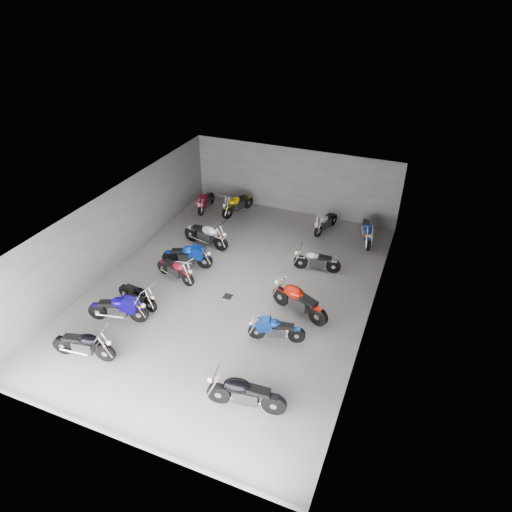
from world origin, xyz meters
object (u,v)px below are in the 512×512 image
(drain_grate, at_px, (228,296))
(motorcycle_right_d, at_px, (299,301))
(motorcycle_left_a, at_px, (84,345))
(motorcycle_back_b, at_px, (237,204))
(motorcycle_left_b, at_px, (118,308))
(motorcycle_left_d, at_px, (176,270))
(motorcycle_left_c, at_px, (138,295))
(motorcycle_back_e, at_px, (326,222))
(motorcycle_right_a, at_px, (245,394))
(motorcycle_right_f, at_px, (317,261))
(motorcycle_left_e, at_px, (188,256))
(motorcycle_right_c, at_px, (276,329))
(motorcycle_left_f, at_px, (206,235))
(motorcycle_back_f, at_px, (367,231))
(motorcycle_back_a, at_px, (206,201))

(drain_grate, height_order, motorcycle_right_d, motorcycle_right_d)
(motorcycle_left_a, relative_size, motorcycle_back_b, 1.02)
(motorcycle_left_a, distance_m, motorcycle_left_b, 1.84)
(motorcycle_left_a, bearing_deg, motorcycle_left_d, 165.36)
(motorcycle_left_c, height_order, motorcycle_back_e, motorcycle_back_e)
(motorcycle_right_a, height_order, motorcycle_right_f, motorcycle_right_a)
(motorcycle_left_e, distance_m, motorcycle_right_d, 5.13)
(motorcycle_left_a, relative_size, motorcycle_left_e, 1.01)
(drain_grate, relative_size, motorcycle_right_c, 0.18)
(motorcycle_left_c, distance_m, motorcycle_right_a, 5.93)
(motorcycle_left_f, bearing_deg, motorcycle_back_e, 135.17)
(motorcycle_back_b, distance_m, motorcycle_back_f, 6.34)
(motorcycle_left_c, height_order, motorcycle_right_a, motorcycle_right_a)
(drain_grate, xyz_separation_m, motorcycle_right_f, (2.52, 2.89, 0.45))
(motorcycle_right_a, relative_size, motorcycle_back_e, 1.19)
(motorcycle_left_a, bearing_deg, motorcycle_back_b, 169.11)
(motorcycle_right_d, bearing_deg, motorcycle_right_a, -161.11)
(motorcycle_left_c, height_order, motorcycle_back_b, motorcycle_back_b)
(motorcycle_left_e, height_order, motorcycle_right_c, motorcycle_left_e)
(drain_grate, relative_size, motorcycle_left_f, 0.14)
(drain_grate, relative_size, motorcycle_left_c, 0.18)
(drain_grate, relative_size, motorcycle_right_a, 0.14)
(motorcycle_left_a, relative_size, motorcycle_right_a, 0.93)
(motorcycle_back_a, relative_size, motorcycle_back_e, 1.02)
(motorcycle_left_f, bearing_deg, motorcycle_right_d, 69.66)
(motorcycle_left_a, bearing_deg, motorcycle_right_f, 135.24)
(motorcycle_back_e, bearing_deg, motorcycle_left_f, 50.69)
(drain_grate, height_order, motorcycle_left_b, motorcycle_left_b)
(motorcycle_left_a, bearing_deg, motorcycle_back_a, 177.85)
(motorcycle_left_b, bearing_deg, motorcycle_right_d, 99.77)
(motorcycle_left_d, relative_size, motorcycle_right_d, 0.84)
(motorcycle_right_c, distance_m, motorcycle_right_d, 1.56)
(motorcycle_left_e, relative_size, motorcycle_back_f, 1.00)
(drain_grate, xyz_separation_m, motorcycle_back_f, (3.94, 5.89, 0.50))
(motorcycle_left_d, height_order, motorcycle_left_e, motorcycle_left_e)
(motorcycle_left_f, xyz_separation_m, motorcycle_right_d, (5.06, -2.88, 0.02))
(motorcycle_left_b, bearing_deg, motorcycle_back_b, 161.39)
(motorcycle_right_a, distance_m, motorcycle_back_f, 10.29)
(motorcycle_right_d, bearing_deg, motorcycle_left_c, 127.85)
(motorcycle_left_a, bearing_deg, motorcycle_left_f, 168.13)
(motorcycle_left_d, xyz_separation_m, motorcycle_right_d, (4.98, -0.18, 0.10))
(motorcycle_right_a, height_order, motorcycle_back_a, motorcycle_right_a)
(motorcycle_right_c, height_order, motorcycle_back_b, motorcycle_back_b)
(motorcycle_left_f, xyz_separation_m, motorcycle_back_f, (6.32, 2.95, -0.03))
(motorcycle_right_f, distance_m, motorcycle_back_f, 3.31)
(motorcycle_right_a, bearing_deg, motorcycle_back_a, 24.13)
(motorcycle_left_c, bearing_deg, motorcycle_right_d, 119.94)
(motorcycle_left_c, relative_size, motorcycle_back_f, 0.88)
(motorcycle_back_e, bearing_deg, motorcycle_left_a, 80.44)
(motorcycle_left_c, bearing_deg, motorcycle_left_e, -175.75)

